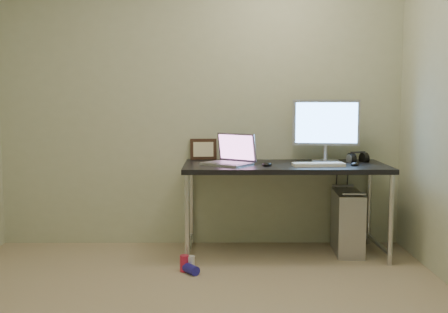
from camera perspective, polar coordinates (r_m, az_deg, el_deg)
wall_back at (r=4.91m, az=-2.41°, el=5.52°), size 3.50×0.02×2.50m
desk at (r=4.62m, az=6.20°, el=-1.72°), size 1.65×0.72×0.75m
tower_computer at (r=4.81m, az=12.44°, el=-6.55°), size 0.24×0.50×0.54m
cable_a at (r=5.04m, az=11.24°, el=-4.30°), size 0.01×0.16×0.69m
cable_b at (r=5.04m, az=12.28°, el=-4.55°), size 0.02×0.11×0.71m
can_red at (r=4.27m, az=-4.05°, el=-10.77°), size 0.08×0.08×0.12m
can_white at (r=4.27m, az=-3.40°, el=-10.79°), size 0.08×0.08×0.11m
can_blue at (r=4.21m, az=-3.37°, el=-11.36°), size 0.14×0.15×0.07m
laptop at (r=4.56m, az=0.68°, el=-0.08°), size 0.47×0.45×0.25m
monitor at (r=4.79m, az=10.33°, el=3.11°), size 0.56×0.19×0.53m
keyboard at (r=4.52m, az=9.58°, el=-0.81°), size 0.42×0.16×0.02m
mouse_right at (r=4.60m, az=13.14°, el=-0.69°), size 0.08×0.11×0.03m
mouse_left at (r=4.49m, az=4.39°, el=-0.67°), size 0.10×0.13×0.04m
headphones at (r=4.85m, az=13.44°, el=-0.21°), size 0.19×0.11×0.11m
picture_frame at (r=4.90m, az=-2.11°, el=0.74°), size 0.23×0.08×0.19m
webcam at (r=4.81m, az=1.44°, el=0.66°), size 0.05×0.04×0.13m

